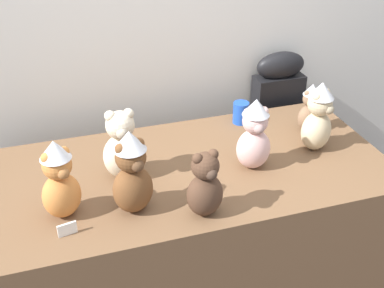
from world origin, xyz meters
name	(u,v)px	position (x,y,z in m)	size (l,w,h in m)	color
display_table	(192,229)	(0.00, 0.25, 0.35)	(1.73, 0.85, 0.70)	brown
instrument_case	(274,129)	(0.68, 0.80, 0.48)	(0.28, 0.12, 0.96)	black
teddy_bear_cocoa	(205,186)	(-0.05, -0.07, 0.83)	(0.16, 0.14, 0.28)	#4C3323
teddy_bear_cream	(122,147)	(-0.29, 0.28, 0.85)	(0.17, 0.15, 0.31)	beige
teddy_bear_blush	(254,135)	(0.25, 0.18, 0.86)	(0.16, 0.14, 0.33)	beige
teddy_bear_sand	(318,117)	(0.59, 0.24, 0.86)	(0.19, 0.18, 0.33)	#CCB78E
teddy_bear_chestnut	(132,173)	(-0.30, 0.04, 0.87)	(0.19, 0.17, 0.35)	brown
teddy_bear_mocha	(310,108)	(0.65, 0.40, 0.82)	(0.12, 0.10, 0.25)	#7F6047
teddy_bear_ginger	(59,180)	(-0.56, 0.09, 0.86)	(0.18, 0.17, 0.33)	#D17F3D
party_cup_blue	(241,113)	(0.36, 0.57, 0.76)	(0.08, 0.08, 0.11)	blue
name_card_front_left	(67,229)	(-0.56, -0.03, 0.73)	(0.07, 0.01, 0.05)	white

